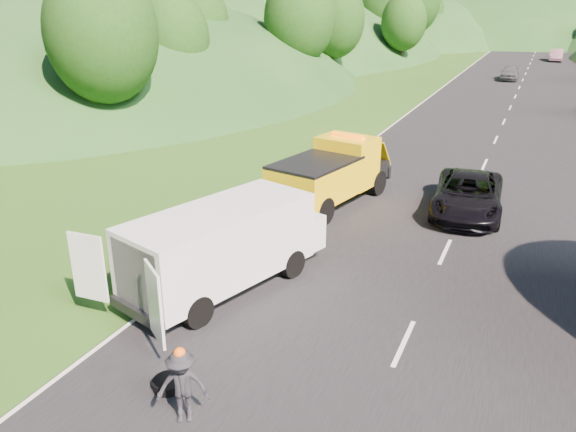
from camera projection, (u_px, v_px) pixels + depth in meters
The scene contains 14 objects.
ground at pixel (321, 286), 17.00m from camera, with size 320.00×320.00×0.00m, color #38661E.
road_surface at pixel (515, 97), 49.83m from camera, with size 14.00×200.00×0.02m, color black.
tree_line_left at pixel (351, 64), 75.28m from camera, with size 14.00×140.00×14.00m, color #224D16, non-canonical shape.
hills_backdrop at pixel (559, 37), 128.96m from camera, with size 201.00×288.60×44.00m, color #2D5B23, non-canonical shape.
tow_truck at pixel (332, 172), 23.43m from camera, with size 3.62×6.79×2.77m.
white_van at pixel (225, 243), 16.41m from camera, with size 5.02×7.74×2.55m.
woman at pixel (231, 255), 19.07m from camera, with size 0.54×0.39×1.48m, color silver.
child at pixel (237, 284), 17.09m from camera, with size 0.53×0.41×1.08m, color tan.
worker at pixel (185, 420), 11.58m from camera, with size 1.07×0.61×1.65m, color black.
suitcase at pixel (197, 258), 18.16m from camera, with size 0.34×0.19×0.55m, color #575541.
spare_tire at pixel (169, 388), 12.54m from camera, with size 0.73×0.73×0.20m, color black.
passing_suv at pixel (466, 213), 22.78m from camera, with size 2.60×5.64×1.57m, color black.
dist_car_a at pixel (509, 80), 60.02m from camera, with size 1.79×4.46×1.52m, color #414346.
dist_car_b at pixel (555, 61), 78.35m from camera, with size 1.68×4.81×1.59m, color #774F5D.
Camera 1 is at (5.29, -14.17, 8.12)m, focal length 35.00 mm.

